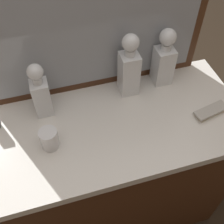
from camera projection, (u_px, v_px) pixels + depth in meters
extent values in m
plane|color=#2D2319|center=(112.00, 205.00, 1.89)|extent=(6.00, 6.00, 0.00)
cube|color=#472816|center=(112.00, 175.00, 1.57)|extent=(1.15, 0.53, 0.85)
cube|color=silver|center=(112.00, 127.00, 1.23)|extent=(1.18, 0.55, 0.04)
cube|color=#472816|center=(94.00, 27.00, 1.14)|extent=(0.99, 0.03, 0.62)
cube|color=gray|center=(95.00, 29.00, 1.13)|extent=(0.91, 0.01, 0.54)
cube|color=white|center=(129.00, 74.00, 1.26)|extent=(0.08, 0.08, 0.21)
cube|color=#9E5619|center=(128.00, 80.00, 1.30)|extent=(0.07, 0.07, 0.13)
cylinder|color=white|center=(130.00, 52.00, 1.17)|extent=(0.05, 0.05, 0.03)
sphere|color=white|center=(131.00, 43.00, 1.14)|extent=(0.07, 0.07, 0.07)
cube|color=white|center=(163.00, 66.00, 1.32)|extent=(0.08, 0.08, 0.19)
cube|color=#9E5619|center=(162.00, 71.00, 1.34)|extent=(0.07, 0.07, 0.12)
cylinder|color=white|center=(166.00, 47.00, 1.23)|extent=(0.05, 0.05, 0.03)
sphere|color=white|center=(168.00, 37.00, 1.20)|extent=(0.08, 0.08, 0.08)
cube|color=white|center=(42.00, 98.00, 1.19)|extent=(0.07, 0.07, 0.17)
cube|color=#9E5619|center=(44.00, 103.00, 1.22)|extent=(0.06, 0.06, 0.11)
cylinder|color=white|center=(37.00, 80.00, 1.11)|extent=(0.04, 0.04, 0.03)
sphere|color=white|center=(35.00, 72.00, 1.08)|extent=(0.07, 0.07, 0.07)
cylinder|color=white|center=(49.00, 139.00, 1.11)|extent=(0.07, 0.07, 0.09)
cylinder|color=silver|center=(51.00, 144.00, 1.14)|extent=(0.07, 0.07, 0.01)
cube|color=#B7A88C|center=(210.00, 112.00, 1.25)|extent=(0.15, 0.07, 0.01)
cube|color=#B7B5AD|center=(211.00, 110.00, 1.24)|extent=(0.16, 0.08, 0.01)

